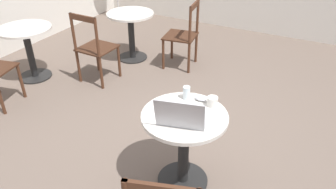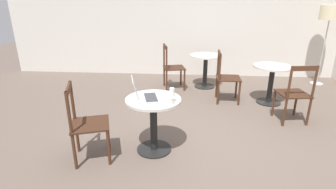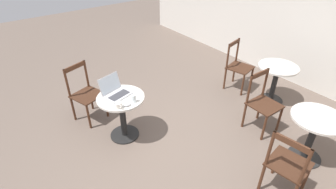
% 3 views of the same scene
% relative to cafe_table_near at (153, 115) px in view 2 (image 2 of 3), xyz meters
% --- Properties ---
extents(ground_plane, '(16.00, 16.00, 0.00)m').
position_rel_cafe_table_near_xyz_m(ground_plane, '(0.69, 0.34, -0.49)').
color(ground_plane, '#66564C').
extents(wall_back, '(9.40, 0.06, 2.70)m').
position_rel_cafe_table_near_xyz_m(wall_back, '(0.69, 3.57, 0.86)').
color(wall_back, silver).
rests_on(wall_back, ground_plane).
extents(cafe_table_near, '(0.67, 0.67, 0.70)m').
position_rel_cafe_table_near_xyz_m(cafe_table_near, '(0.00, 0.00, 0.00)').
color(cafe_table_near, black).
rests_on(cafe_table_near, ground_plane).
extents(cafe_table_mid, '(0.67, 0.67, 0.70)m').
position_rel_cafe_table_near_xyz_m(cafe_table_mid, '(1.91, 1.76, 0.00)').
color(cafe_table_mid, black).
rests_on(cafe_table_mid, ground_plane).
extents(cafe_table_far, '(0.67, 0.67, 0.70)m').
position_rel_cafe_table_near_xyz_m(cafe_table_far, '(0.78, 2.61, 0.00)').
color(cafe_table_far, black).
rests_on(cafe_table_far, ground_plane).
extents(chair_near_left, '(0.53, 0.53, 0.93)m').
position_rel_cafe_table_near_xyz_m(chair_near_left, '(-0.75, -0.24, -0.03)').
color(chair_near_left, '#472819').
rests_on(chair_near_left, ground_plane).
extents(chair_mid_left, '(0.43, 0.43, 0.93)m').
position_rel_cafe_table_near_xyz_m(chair_mid_left, '(1.10, 1.78, -0.03)').
color(chair_mid_left, '#472819').
rests_on(chair_mid_left, ground_plane).
extents(chair_mid_front, '(0.48, 0.48, 0.93)m').
position_rel_cafe_table_near_xyz_m(chair_mid_front, '(2.02, 0.97, -0.03)').
color(chair_mid_front, '#472819').
rests_on(chair_mid_front, ground_plane).
extents(chair_far_left, '(0.51, 0.51, 0.93)m').
position_rel_cafe_table_near_xyz_m(chair_far_left, '(0.07, 2.44, -0.03)').
color(chair_far_left, '#472819').
rests_on(chair_far_left, ground_plane).
extents(floor_lamp, '(0.42, 0.42, 1.69)m').
position_rel_cafe_table_near_xyz_m(floor_lamp, '(3.31, 3.00, 1.00)').
color(floor_lamp, '#B7B7B7').
rests_on(floor_lamp, ground_plane).
extents(laptop, '(0.40, 0.42, 0.26)m').
position_rel_cafe_table_near_xyz_m(laptop, '(-0.10, -0.02, 0.26)').
color(laptop, '#B7B7BC').
rests_on(laptop, cafe_table_near).
extents(mouse, '(0.06, 0.10, 0.03)m').
position_rel_cafe_table_near_xyz_m(mouse, '(0.25, -0.03, 0.22)').
color(mouse, '#B7B7BC').
rests_on(mouse, cafe_table_near).
extents(mug, '(0.12, 0.08, 0.08)m').
position_rel_cafe_table_near_xyz_m(mug, '(0.22, -0.14, 0.25)').
color(mug, silver).
rests_on(mug, cafe_table_near).
extents(drinking_glass, '(0.06, 0.06, 0.11)m').
position_rel_cafe_table_near_xyz_m(drinking_glass, '(0.22, 0.09, 0.26)').
color(drinking_glass, silver).
rests_on(drinking_glass, cafe_table_near).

